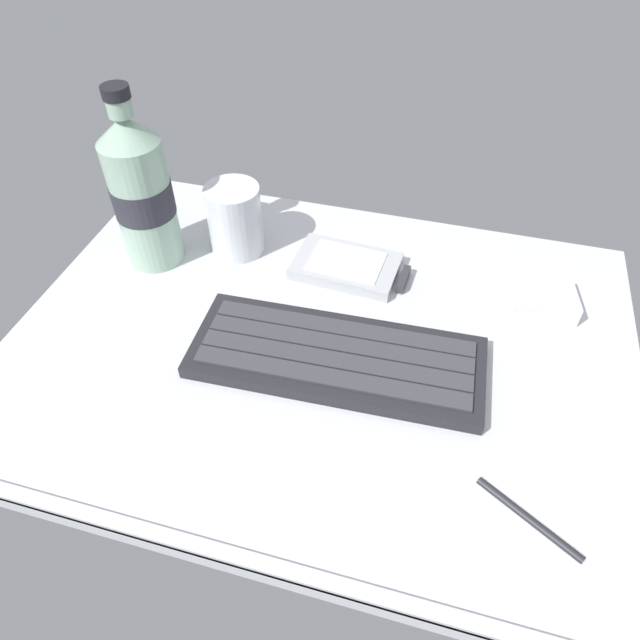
% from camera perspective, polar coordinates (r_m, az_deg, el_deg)
% --- Properties ---
extents(ground_plane, '(0.64, 0.48, 0.03)m').
position_cam_1_polar(ground_plane, '(0.60, -0.06, -2.83)').
color(ground_plane, silver).
extents(keyboard, '(0.29, 0.12, 0.02)m').
position_cam_1_polar(keyboard, '(0.57, 1.67, -3.70)').
color(keyboard, '#232328').
rests_on(keyboard, ground_plane).
extents(handheld_device, '(0.13, 0.08, 0.02)m').
position_cam_1_polar(handheld_device, '(0.67, 3.17, 5.32)').
color(handheld_device, '#B7BABF').
rests_on(handheld_device, ground_plane).
extents(juice_cup, '(0.06, 0.06, 0.09)m').
position_cam_1_polar(juice_cup, '(0.69, -8.49, 9.67)').
color(juice_cup, silver).
rests_on(juice_cup, ground_plane).
extents(water_bottle, '(0.07, 0.07, 0.21)m').
position_cam_1_polar(water_bottle, '(0.67, -17.45, 12.12)').
color(water_bottle, '#9EC1A8').
rests_on(water_bottle, ground_plane).
extents(charger_block, '(0.08, 0.07, 0.02)m').
position_cam_1_polar(charger_block, '(0.66, 21.28, 1.96)').
color(charger_block, white).
rests_on(charger_block, ground_plane).
extents(stylus_pen, '(0.09, 0.05, 0.01)m').
position_cam_1_polar(stylus_pen, '(0.51, 20.23, -18.00)').
color(stylus_pen, '#26262B').
rests_on(stylus_pen, ground_plane).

